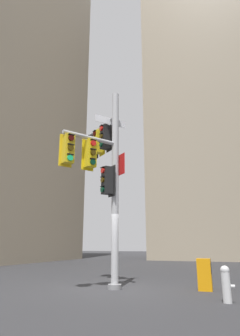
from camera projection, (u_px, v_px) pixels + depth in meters
ground at (115, 289)px, 9.58m from camera, size 120.00×120.00×0.00m
building_mid_block at (204, 111)px, 35.86m from camera, size 12.40×12.40×35.41m
signal_pole_assembly at (102, 162)px, 10.95m from camera, size 2.29×3.52×7.28m
fire_hydrant at (226, 283)px, 7.40m from camera, size 0.33×0.23×0.91m
newspaper_box at (205, 274)px, 9.36m from camera, size 0.45×0.36×1.00m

